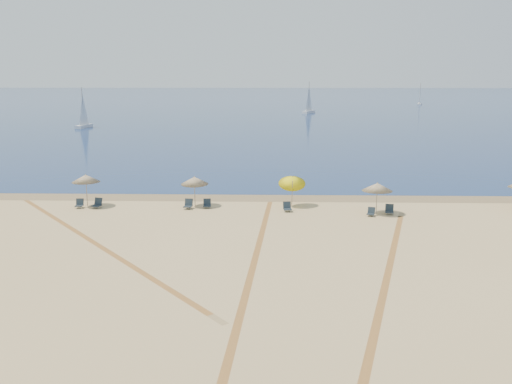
# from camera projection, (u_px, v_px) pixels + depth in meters

# --- Properties ---
(ground) EXTENTS (160.00, 160.00, 0.00)m
(ground) POSITION_uv_depth(u_px,v_px,m) (241.00, 340.00, 20.12)
(ground) COLOR tan
(ground) RESTS_ON ground
(ocean) EXTENTS (500.00, 500.00, 0.00)m
(ocean) POSITION_uv_depth(u_px,v_px,m) (269.00, 98.00, 240.12)
(ocean) COLOR #0C2151
(ocean) RESTS_ON ground
(wet_sand) EXTENTS (500.00, 500.00, 0.00)m
(wet_sand) POSITION_uv_depth(u_px,v_px,m) (257.00, 197.00, 43.59)
(wet_sand) COLOR olive
(wet_sand) RESTS_ON ground
(umbrella_1) EXTENTS (2.05, 2.05, 2.43)m
(umbrella_1) POSITION_uv_depth(u_px,v_px,m) (86.00, 178.00, 40.33)
(umbrella_1) COLOR gray
(umbrella_1) RESTS_ON ground
(umbrella_2) EXTENTS (2.02, 2.05, 2.27)m
(umbrella_2) POSITION_uv_depth(u_px,v_px,m) (195.00, 181.00, 40.41)
(umbrella_2) COLOR gray
(umbrella_2) RESTS_ON ground
(umbrella_3) EXTENTS (2.00, 2.05, 2.61)m
(umbrella_3) POSITION_uv_depth(u_px,v_px,m) (292.00, 180.00, 40.35)
(umbrella_3) COLOR gray
(umbrella_3) RESTS_ON ground
(umbrella_4) EXTENTS (2.13, 2.13, 2.24)m
(umbrella_4) POSITION_uv_depth(u_px,v_px,m) (377.00, 187.00, 38.19)
(umbrella_4) COLOR gray
(umbrella_4) RESTS_ON ground
(chair_2) EXTENTS (0.59, 0.68, 0.66)m
(chair_2) POSITION_uv_depth(u_px,v_px,m) (79.00, 204.00, 40.17)
(chair_2) COLOR black
(chair_2) RESTS_ON ground
(chair_3) EXTENTS (0.77, 0.84, 0.73)m
(chair_3) POSITION_uv_depth(u_px,v_px,m) (97.00, 204.00, 40.11)
(chair_3) COLOR black
(chair_3) RESTS_ON ground
(chair_4) EXTENTS (0.66, 0.75, 0.71)m
(chair_4) POSITION_uv_depth(u_px,v_px,m) (188.00, 204.00, 39.90)
(chair_4) COLOR black
(chair_4) RESTS_ON ground
(chair_5) EXTENTS (0.61, 0.69, 0.66)m
(chair_5) POSITION_uv_depth(u_px,v_px,m) (207.00, 204.00, 40.13)
(chair_5) COLOR black
(chair_5) RESTS_ON ground
(chair_6) EXTENTS (0.63, 0.72, 0.68)m
(chair_6) POSITION_uv_depth(u_px,v_px,m) (287.00, 207.00, 39.10)
(chair_6) COLOR black
(chair_6) RESTS_ON ground
(chair_7) EXTENTS (0.67, 0.72, 0.60)m
(chair_7) POSITION_uv_depth(u_px,v_px,m) (371.00, 212.00, 37.84)
(chair_7) COLOR black
(chair_7) RESTS_ON ground
(chair_8) EXTENTS (0.69, 0.77, 0.69)m
(chair_8) POSITION_uv_depth(u_px,v_px,m) (389.00, 210.00, 38.32)
(chair_8) COLOR black
(chair_8) RESTS_ON ground
(sailboat_0) EXTENTS (3.69, 5.48, 8.10)m
(sailboat_0) POSITION_uv_depth(u_px,v_px,m) (309.00, 103.00, 141.76)
(sailboat_0) COLOR white
(sailboat_0) RESTS_ON ocean
(sailboat_1) EXTENTS (2.69, 4.99, 7.22)m
(sailboat_1) POSITION_uv_depth(u_px,v_px,m) (420.00, 98.00, 182.23)
(sailboat_1) COLOR white
(sailboat_1) RESTS_ON ocean
(sailboat_2) EXTENTS (1.85, 5.08, 7.39)m
(sailboat_2) POSITION_uv_depth(u_px,v_px,m) (83.00, 116.00, 101.73)
(sailboat_2) COLOR white
(sailboat_2) RESTS_ON ocean
(tire_tracks) EXTENTS (53.69, 45.11, 0.00)m
(tire_tracks) POSITION_uv_depth(u_px,v_px,m) (230.00, 259.00, 28.97)
(tire_tracks) COLOR tan
(tire_tracks) RESTS_ON ground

